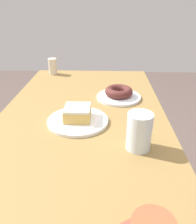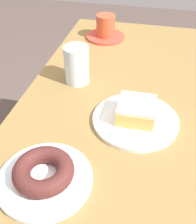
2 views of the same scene
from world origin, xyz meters
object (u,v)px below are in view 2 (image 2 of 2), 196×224
Objects in this scene: plate_chocolate_ring at (45,179)px; coffee_cup at (106,29)px; plate_glazed_square at (136,119)px; water_glass at (77,65)px; donut_chocolate_ring at (44,171)px; donut_glazed_square at (137,109)px.

coffee_cup is (0.69, 0.02, 0.03)m from plate_chocolate_ring.
plate_glazed_square is 1.92× the size of water_glass.
plate_glazed_square is (0.22, -0.15, -0.03)m from donut_chocolate_ring.
water_glass is at bearing 6.19° from donut_chocolate_ring.
donut_glazed_square is at bearing -159.47° from coffee_cup.
donut_glazed_square is (0.22, -0.15, 0.01)m from donut_chocolate_ring.
donut_chocolate_ring is 0.56× the size of plate_glazed_square.
donut_chocolate_ring is at bearing 0.00° from plate_chocolate_ring.
coffee_cup is at bearing 20.53° from plate_glazed_square.
plate_chocolate_ring and plate_glazed_square have the same top height.
donut_chocolate_ring is at bearing -178.31° from coffee_cup.
plate_chocolate_ring is 0.27m from plate_glazed_square.
donut_chocolate_ring is at bearing -173.81° from water_glass.
donut_glazed_square reaches higher than donut_chocolate_ring.
water_glass reaches higher than donut_chocolate_ring.
water_glass reaches higher than coffee_cup.
water_glass is (0.37, 0.04, 0.02)m from donut_chocolate_ring.
coffee_cup is (0.46, 0.17, 0.03)m from plate_glazed_square.
plate_glazed_square is 0.25m from water_glass.
water_glass is at bearing 53.41° from donut_glazed_square.
donut_chocolate_ring is 0.82× the size of coffee_cup.
plate_chocolate_ring is 0.89× the size of plate_glazed_square.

